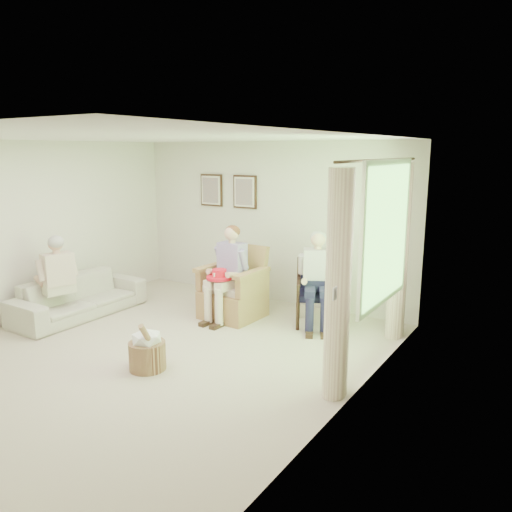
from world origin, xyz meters
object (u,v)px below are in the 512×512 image
(wood_armchair, at_px, (320,290))
(person_wicker, at_px, (228,266))
(wicker_armchair, at_px, (234,295))
(sofa, at_px, (79,297))
(person_sofa, at_px, (55,275))
(red_hat, at_px, (219,276))
(hatbox, at_px, (147,349))
(person_dark, at_px, (316,273))

(wood_armchair, height_order, person_wicker, person_wicker)
(wicker_armchair, bearing_deg, wood_armchair, 21.95)
(sofa, height_order, person_sofa, person_sofa)
(red_hat, relative_size, hatbox, 0.60)
(sofa, bearing_deg, wood_armchair, -62.78)
(person_wicker, bearing_deg, wicker_armchair, 92.66)
(wicker_armchair, relative_size, sofa, 0.53)
(wood_armchair, distance_m, hatbox, 2.67)
(red_hat, bearing_deg, person_wicker, 86.62)
(person_sofa, bearing_deg, wood_armchair, 136.53)
(person_wicker, bearing_deg, hatbox, -80.28)
(wicker_armchair, bearing_deg, sofa, -145.81)
(red_hat, bearing_deg, hatbox, -81.71)
(person_wicker, bearing_deg, person_sofa, -141.00)
(hatbox, bearing_deg, wood_armchair, 68.68)
(wicker_armchair, distance_m, sofa, 2.34)
(person_sofa, height_order, hatbox, person_sofa)
(wicker_armchair, height_order, wood_armchair, wicker_armchair)
(person_sofa, xyz_separation_m, red_hat, (1.99, 1.27, -0.01))
(sofa, bearing_deg, person_dark, -64.96)
(sofa, height_order, hatbox, hatbox)
(wicker_armchair, xyz_separation_m, person_dark, (1.20, 0.27, 0.44))
(sofa, height_order, person_dark, person_dark)
(person_wicker, relative_size, red_hat, 3.67)
(person_dark, bearing_deg, person_wicker, 171.83)
(sofa, xyz_separation_m, person_sofa, (-0.00, -0.39, 0.42))
(sofa, xyz_separation_m, person_dark, (3.20, 1.50, 0.48))
(wicker_armchair, xyz_separation_m, person_wicker, (0.00, -0.14, 0.46))
(person_wicker, distance_m, hatbox, 2.01)
(sofa, relative_size, person_wicker, 1.48)
(person_dark, bearing_deg, wicker_armchair, 165.62)
(person_dark, relative_size, person_sofa, 1.06)
(person_sofa, xyz_separation_m, hatbox, (2.23, -0.45, -0.47))
(wood_armchair, distance_m, person_dark, 0.32)
(person_wicker, height_order, hatbox, person_wicker)
(wicker_armchair, relative_size, red_hat, 2.87)
(hatbox, bearing_deg, person_sofa, 168.70)
(person_wicker, bearing_deg, sofa, -148.85)
(red_hat, height_order, hatbox, red_hat)
(wicker_armchair, height_order, red_hat, wicker_armchair)
(person_sofa, bearing_deg, person_dark, 134.56)
(person_wicker, relative_size, hatbox, 2.22)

